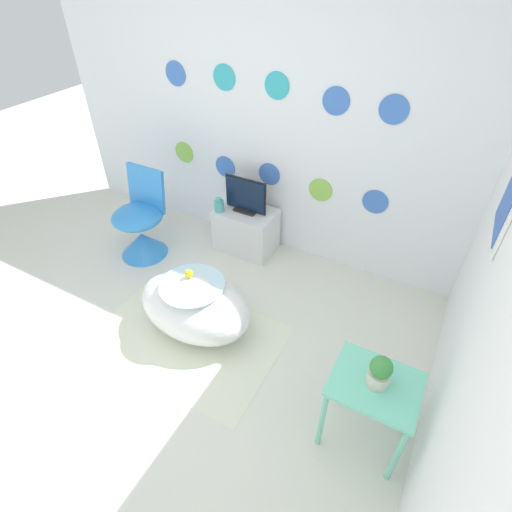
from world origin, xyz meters
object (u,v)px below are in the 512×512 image
Objects in this scene: chair at (141,229)px; potted_plant_left at (380,372)px; vase at (219,205)px; bathtub at (195,306)px; tv at (246,197)px.

potted_plant_left is (2.41, -0.80, 0.38)m from chair.
chair is at bearing -145.19° from vase.
vase is 2.18m from potted_plant_left.
chair reaches higher than bathtub.
potted_plant_left is at bearing -18.25° from chair.
vase is (-0.22, -0.12, -0.09)m from tv.
potted_plant_left is (1.58, -1.34, 0.08)m from tv.
chair is at bearing 161.75° from potted_plant_left.
bathtub is 1.09m from vase.
tv is at bearing 99.00° from bathtub.
vase is (0.62, 0.43, 0.21)m from chair.
chair is 0.78m from vase.
tv is 0.26m from vase.
vase is at bearing 34.81° from chair.
bathtub is 1.16m from tv.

